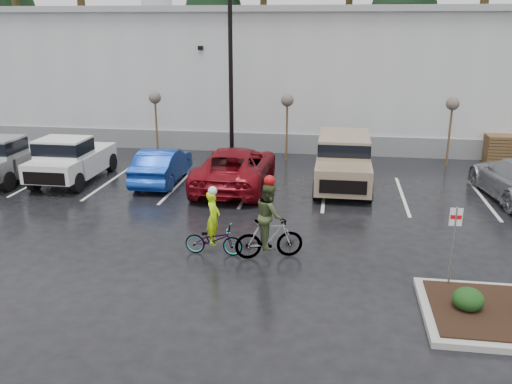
# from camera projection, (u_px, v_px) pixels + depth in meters

# --- Properties ---
(ground) EXTENTS (120.00, 120.00, 0.00)m
(ground) POSITION_uv_depth(u_px,v_px,m) (295.00, 283.00, 13.90)
(ground) COLOR black
(ground) RESTS_ON ground
(warehouse) EXTENTS (60.50, 15.50, 7.20)m
(warehouse) POSITION_uv_depth(u_px,v_px,m) (325.00, 69.00, 33.56)
(warehouse) COLOR #BABDBF
(warehouse) RESTS_ON ground
(wooded_ridge) EXTENTS (80.00, 25.00, 6.00)m
(wooded_ridge) POSITION_uv_depth(u_px,v_px,m) (332.00, 57.00, 55.46)
(wooded_ridge) COLOR #23421B
(wooded_ridge) RESTS_ON ground
(lamppost) EXTENTS (0.50, 1.00, 9.22)m
(lamppost) POSITION_uv_depth(u_px,v_px,m) (230.00, 39.00, 24.09)
(lamppost) COLOR black
(lamppost) RESTS_ON ground
(sapling_west) EXTENTS (0.60, 0.60, 3.20)m
(sapling_west) POSITION_uv_depth(u_px,v_px,m) (155.00, 101.00, 26.49)
(sapling_west) COLOR brown
(sapling_west) RESTS_ON ground
(sapling_mid) EXTENTS (0.60, 0.60, 3.20)m
(sapling_mid) POSITION_uv_depth(u_px,v_px,m) (287.00, 104.00, 25.56)
(sapling_mid) COLOR brown
(sapling_mid) RESTS_ON ground
(sapling_east) EXTENTS (0.60, 0.60, 3.20)m
(sapling_east) POSITION_uv_depth(u_px,v_px,m) (452.00, 107.00, 24.49)
(sapling_east) COLOR brown
(sapling_east) RESTS_ON ground
(pallet_stack_a) EXTENTS (1.20, 1.20, 1.35)m
(pallet_stack_a) POSITION_uv_depth(u_px,v_px,m) (498.00, 149.00, 25.69)
(pallet_stack_a) COLOR brown
(pallet_stack_a) RESTS_ON ground
(shrub_a) EXTENTS (0.70, 0.70, 0.52)m
(shrub_a) POSITION_uv_depth(u_px,v_px,m) (468.00, 299.00, 12.26)
(shrub_a) COLOR #193312
(shrub_a) RESTS_ON curb_island
(fire_lane_sign) EXTENTS (0.30, 0.05, 2.20)m
(fire_lane_sign) POSITION_uv_depth(u_px,v_px,m) (454.00, 238.00, 13.12)
(fire_lane_sign) COLOR gray
(fire_lane_sign) RESTS_ON ground
(pickup_silver) EXTENTS (2.10, 5.20, 1.96)m
(pickup_silver) POSITION_uv_depth(u_px,v_px,m) (10.00, 156.00, 23.05)
(pickup_silver) COLOR #A7A9AF
(pickup_silver) RESTS_ON ground
(pickup_white) EXTENTS (2.10, 5.20, 1.96)m
(pickup_white) POSITION_uv_depth(u_px,v_px,m) (75.00, 157.00, 22.88)
(pickup_white) COLOR silver
(pickup_white) RESTS_ON ground
(car_blue) EXTENTS (1.68, 4.47, 1.46)m
(car_blue) POSITION_uv_depth(u_px,v_px,m) (162.00, 165.00, 22.54)
(car_blue) COLOR navy
(car_blue) RESTS_ON ground
(car_red) EXTENTS (2.76, 5.94, 1.65)m
(car_red) POSITION_uv_depth(u_px,v_px,m) (235.00, 167.00, 21.84)
(car_red) COLOR maroon
(car_red) RESTS_ON ground
(suv_tan) EXTENTS (2.20, 5.10, 2.06)m
(suv_tan) POSITION_uv_depth(u_px,v_px,m) (343.00, 162.00, 21.75)
(suv_tan) COLOR gray
(suv_tan) RESTS_ON ground
(cyclist_hivis) EXTENTS (1.69, 0.61, 2.04)m
(cyclist_hivis) POSITION_uv_depth(u_px,v_px,m) (214.00, 233.00, 15.48)
(cyclist_hivis) COLOR #3F3F44
(cyclist_hivis) RESTS_ON ground
(cyclist_olive) EXTENTS (1.95, 1.09, 2.43)m
(cyclist_olive) POSITION_uv_depth(u_px,v_px,m) (269.00, 229.00, 15.18)
(cyclist_olive) COLOR #3F3F44
(cyclist_olive) RESTS_ON ground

